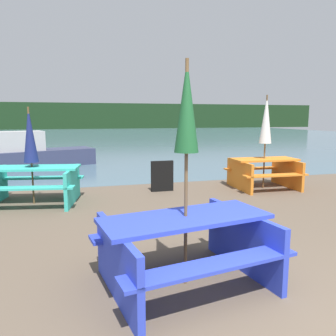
# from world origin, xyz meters

# --- Properties ---
(water) EXTENTS (60.00, 50.00, 0.00)m
(water) POSITION_xyz_m (0.00, 31.92, -0.00)
(water) COLOR slate
(water) RESTS_ON ground_plane
(far_treeline) EXTENTS (80.00, 1.60, 4.00)m
(far_treeline) POSITION_xyz_m (0.00, 51.92, 2.00)
(far_treeline) COLOR #193319
(far_treeline) RESTS_ON water
(picnic_table_blue) EXTENTS (2.00, 1.66, 0.76)m
(picnic_table_blue) POSITION_xyz_m (-0.78, 1.54, 0.46)
(picnic_table_blue) COLOR blue
(picnic_table_blue) RESTS_ON ground_plane
(picnic_table_teal) EXTENTS (2.10, 1.69, 0.78)m
(picnic_table_teal) POSITION_xyz_m (-2.79, 5.56, 0.48)
(picnic_table_teal) COLOR #33B7A8
(picnic_table_teal) RESTS_ON ground_plane
(picnic_table_orange) EXTENTS (1.67, 1.44, 0.76)m
(picnic_table_orange) POSITION_xyz_m (2.69, 5.64, 0.45)
(picnic_table_orange) COLOR orange
(picnic_table_orange) RESTS_ON ground_plane
(umbrella_navy) EXTENTS (0.29, 0.29, 2.01)m
(umbrella_navy) POSITION_xyz_m (-2.79, 5.56, 1.43)
(umbrella_navy) COLOR brown
(umbrella_navy) RESTS_ON ground_plane
(umbrella_white) EXTENTS (0.30, 0.30, 2.34)m
(umbrella_white) POSITION_xyz_m (2.69, 5.64, 1.73)
(umbrella_white) COLOR brown
(umbrella_white) RESTS_ON ground_plane
(umbrella_darkgreen) EXTENTS (0.25, 0.25, 2.37)m
(umbrella_darkgreen) POSITION_xyz_m (-0.78, 1.54, 1.87)
(umbrella_darkgreen) COLOR brown
(umbrella_darkgreen) RESTS_ON ground_plane
(boat) EXTENTS (4.10, 2.47, 1.31)m
(boat) POSITION_xyz_m (-3.43, 11.11, 0.48)
(boat) COLOR #333856
(boat) RESTS_ON water
(signboard) EXTENTS (0.55, 0.08, 0.75)m
(signboard) POSITION_xyz_m (0.10, 5.97, 0.38)
(signboard) COLOR black
(signboard) RESTS_ON ground_plane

